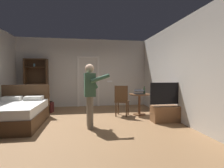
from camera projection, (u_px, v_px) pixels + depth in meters
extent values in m
plane|color=olive|center=(83.00, 125.00, 4.56)|extent=(6.29, 6.29, 0.00)
cube|color=beige|center=(84.00, 73.00, 7.37)|extent=(5.57, 0.12, 2.85)
cube|color=beige|center=(180.00, 72.00, 4.91)|extent=(0.12, 5.96, 2.85)
cube|color=white|center=(78.00, 82.00, 7.27)|extent=(0.08, 0.08, 2.05)
cube|color=white|center=(98.00, 82.00, 7.40)|extent=(0.08, 0.08, 2.05)
cube|color=white|center=(88.00, 57.00, 7.29)|extent=(0.93, 0.08, 0.08)
cube|color=#4C331E|center=(15.00, 119.00, 4.52)|extent=(1.39, 1.96, 0.35)
cube|color=white|center=(14.00, 108.00, 4.50)|extent=(1.33, 1.90, 0.22)
cube|color=#4C331E|center=(26.00, 101.00, 5.43)|extent=(1.39, 0.08, 1.02)
cube|color=white|center=(12.00, 98.00, 5.12)|extent=(0.50, 0.34, 0.12)
cube|color=white|center=(34.00, 98.00, 5.21)|extent=(0.50, 0.34, 0.12)
cube|color=#4C331E|center=(25.00, 84.00, 6.78)|extent=(0.06, 0.32, 1.97)
cube|color=#4C331E|center=(47.00, 84.00, 6.91)|extent=(0.06, 0.32, 1.97)
cube|color=#4C331E|center=(36.00, 59.00, 6.80)|extent=(0.88, 0.32, 0.04)
cube|color=#4C331E|center=(37.00, 84.00, 6.99)|extent=(0.88, 0.02, 1.97)
cube|color=#4C331E|center=(37.00, 100.00, 6.88)|extent=(0.82, 0.32, 0.03)
cylinder|color=#609933|center=(42.00, 98.00, 6.91)|extent=(0.08, 0.08, 0.13)
cube|color=#4C331E|center=(36.00, 84.00, 6.85)|extent=(0.82, 0.32, 0.03)
cube|color=#4C331E|center=(36.00, 67.00, 6.81)|extent=(0.82, 0.32, 0.03)
cylinder|color=#62909E|center=(34.00, 65.00, 6.80)|extent=(0.07, 0.07, 0.12)
cube|color=brown|center=(167.00, 114.00, 4.91)|extent=(0.91, 0.40, 0.45)
cube|color=black|center=(168.00, 93.00, 4.86)|extent=(1.05, 0.05, 0.61)
cube|color=#4B4D86|center=(168.00, 93.00, 4.89)|extent=(0.99, 0.01, 0.55)
cylinder|color=brown|center=(139.00, 105.00, 5.76)|extent=(0.08, 0.08, 0.67)
cylinder|color=brown|center=(139.00, 114.00, 5.78)|extent=(0.41, 0.41, 0.03)
cylinder|color=brown|center=(139.00, 94.00, 5.75)|extent=(0.68, 0.68, 0.03)
cube|color=black|center=(139.00, 94.00, 5.74)|extent=(0.35, 0.27, 0.02)
cube|color=black|center=(139.00, 90.00, 5.61)|extent=(0.35, 0.25, 0.05)
cube|color=navy|center=(139.00, 90.00, 5.62)|extent=(0.31, 0.21, 0.03)
cylinder|color=#2F4A2D|center=(144.00, 91.00, 5.68)|extent=(0.06, 0.06, 0.20)
cylinder|color=#2F4A2D|center=(144.00, 87.00, 5.68)|extent=(0.03, 0.03, 0.05)
cylinder|color=#4C331E|center=(128.00, 108.00, 5.76)|extent=(0.04, 0.04, 0.45)
cylinder|color=#4C331E|center=(118.00, 108.00, 5.84)|extent=(0.04, 0.04, 0.45)
cylinder|color=#4C331E|center=(126.00, 110.00, 5.43)|extent=(0.04, 0.04, 0.45)
cylinder|color=#4C331E|center=(116.00, 109.00, 5.51)|extent=(0.04, 0.04, 0.45)
cube|color=#4C331E|center=(122.00, 101.00, 5.62)|extent=(0.55, 0.55, 0.04)
cube|color=#4C331E|center=(121.00, 94.00, 5.45)|extent=(0.40, 0.20, 0.50)
cylinder|color=gray|center=(89.00, 111.00, 4.45)|extent=(0.15, 0.15, 0.80)
cylinder|color=gray|center=(90.00, 113.00, 4.21)|extent=(0.15, 0.15, 0.80)
cube|color=#3F664C|center=(90.00, 85.00, 4.30)|extent=(0.28, 0.46, 0.57)
sphere|color=#D8AD8C|center=(90.00, 68.00, 4.28)|extent=(0.22, 0.22, 0.22)
cylinder|color=#3F664C|center=(92.00, 80.00, 4.55)|extent=(0.32, 0.11, 0.46)
cylinder|color=#3F664C|center=(100.00, 78.00, 4.10)|extent=(0.47, 0.12, 0.23)
cube|color=white|center=(110.00, 81.00, 4.12)|extent=(0.12, 0.04, 0.04)
cube|color=black|center=(44.00, 106.00, 6.40)|extent=(0.58, 0.42, 0.34)
cube|color=#4C1919|center=(44.00, 107.00, 6.14)|extent=(0.67, 0.41, 0.35)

